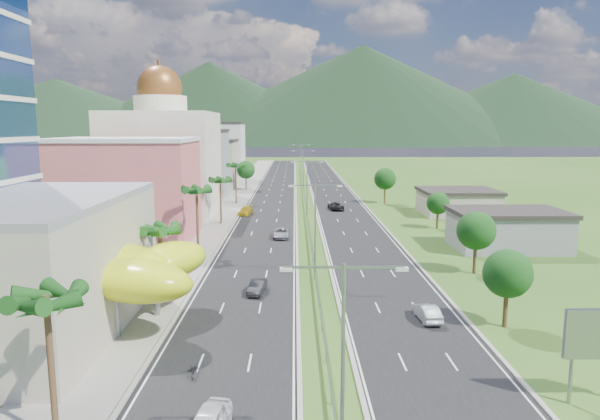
{
  "coord_description": "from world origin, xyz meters",
  "views": [
    {
      "loc": [
        -2.32,
        -49.31,
        17.36
      ],
      "look_at": [
        -1.66,
        16.32,
        7.0
      ],
      "focal_mm": 32.0,
      "sensor_mm": 36.0,
      "label": 1
    }
  ],
  "objects": [
    {
      "name": "streetlight_median_a",
      "position": [
        0.0,
        -25.0,
        6.75
      ],
      "size": [
        6.04,
        0.25,
        11.0
      ],
      "color": "gray",
      "rests_on": "ground"
    },
    {
      "name": "car_yellow_far_left",
      "position": [
        -11.97,
        54.53,
        0.82
      ],
      "size": [
        2.87,
        5.64,
        1.57
      ],
      "primitive_type": "imported",
      "rotation": [
        0.0,
        0.0,
        -0.13
      ],
      "color": "gold",
      "rests_on": "road_left"
    },
    {
      "name": "leafy_tree_rb",
      "position": [
        19.0,
        12.0,
        5.18
      ],
      "size": [
        4.55,
        4.55,
        7.47
      ],
      "color": "#47301C",
      "rests_on": "ground"
    },
    {
      "name": "palm_tree_e",
      "position": [
        -15.5,
        70.0,
        8.31
      ],
      "size": [
        3.6,
        3.6,
        9.4
      ],
      "color": "#47301C",
      "rests_on": "ground"
    },
    {
      "name": "palm_tree_b",
      "position": [
        -15.5,
        2.0,
        7.06
      ],
      "size": [
        3.6,
        3.6,
        8.1
      ],
      "color": "#47301C",
      "rests_on": "ground"
    },
    {
      "name": "midrise_white",
      "position": [
        -27.0,
        125.0,
        9.0
      ],
      "size": [
        16.0,
        15.0,
        18.0
      ],
      "primitive_type": "cube",
      "color": "silver",
      "rests_on": "ground"
    },
    {
      "name": "leafy_tree_lfar",
      "position": [
        -15.5,
        95.0,
        5.58
      ],
      "size": [
        4.9,
        4.9,
        8.05
      ],
      "color": "#47301C",
      "rests_on": "ground"
    },
    {
      "name": "leafy_tree_ra",
      "position": [
        16.0,
        -5.0,
        4.78
      ],
      "size": [
        4.2,
        4.2,
        6.9
      ],
      "color": "#47301C",
      "rests_on": "ground"
    },
    {
      "name": "midrise_beige",
      "position": [
        -27.0,
        102.0,
        6.5
      ],
      "size": [
        16.0,
        15.0,
        13.0
      ],
      "primitive_type": "cube",
      "color": "#B1A791",
      "rests_on": "ground"
    },
    {
      "name": "shed_far",
      "position": [
        30.0,
        55.0,
        2.2
      ],
      "size": [
        14.0,
        12.0,
        4.4
      ],
      "primitive_type": "cube",
      "color": "#B1A791",
      "rests_on": "ground"
    },
    {
      "name": "road_right",
      "position": [
        7.5,
        90.0,
        0.02
      ],
      "size": [
        11.0,
        260.0,
        0.04
      ],
      "primitive_type": "cube",
      "color": "black",
      "rests_on": "ground"
    },
    {
      "name": "shed_near",
      "position": [
        28.0,
        25.0,
        2.5
      ],
      "size": [
        15.0,
        10.0,
        5.0
      ],
      "primitive_type": "cube",
      "color": "gray",
      "rests_on": "ground"
    },
    {
      "name": "domed_building",
      "position": [
        -28.0,
        55.0,
        11.35
      ],
      "size": [
        20.0,
        20.0,
        28.7
      ],
      "color": "beige",
      "rests_on": "ground"
    },
    {
      "name": "pink_shophouse",
      "position": [
        -28.0,
        32.0,
        7.5
      ],
      "size": [
        20.0,
        15.0,
        15.0
      ],
      "primitive_type": "cube",
      "color": "#D85866",
      "rests_on": "ground"
    },
    {
      "name": "median_guardrail",
      "position": [
        0.0,
        71.99,
        0.62
      ],
      "size": [
        0.1,
        216.06,
        0.76
      ],
      "color": "gray",
      "rests_on": "ground"
    },
    {
      "name": "car_dark_left",
      "position": [
        -6.26,
        4.6,
        0.72
      ],
      "size": [
        1.98,
        4.28,
        1.36
      ],
      "primitive_type": "imported",
      "rotation": [
        0.0,
        0.0,
        -0.13
      ],
      "color": "black",
      "rests_on": "road_left"
    },
    {
      "name": "leafy_tree_rd",
      "position": [
        18.0,
        70.0,
        5.58
      ],
      "size": [
        4.9,
        4.9,
        8.05
      ],
      "color": "#47301C",
      "rests_on": "ground"
    },
    {
      "name": "car_dark_far_right",
      "position": [
        6.23,
        60.87,
        0.84
      ],
      "size": [
        3.36,
        6.02,
        1.59
      ],
      "primitive_type": "imported",
      "rotation": [
        0.0,
        0.0,
        3.27
      ],
      "color": "black",
      "rests_on": "road_right"
    },
    {
      "name": "streetlight_median_d",
      "position": [
        0.0,
        95.0,
        6.75
      ],
      "size": [
        6.04,
        0.25,
        11.0
      ],
      "color": "gray",
      "rests_on": "ground"
    },
    {
      "name": "car_silver_mid_left",
      "position": [
        -4.51,
        32.62,
        0.77
      ],
      "size": [
        2.53,
        5.32,
        1.47
      ],
      "primitive_type": "imported",
      "rotation": [
        0.0,
        0.0,
        0.02
      ],
      "color": "#95979C",
      "rests_on": "road_left"
    },
    {
      "name": "streetlight_median_c",
      "position": [
        0.0,
        50.0,
        6.75
      ],
      "size": [
        6.04,
        0.25,
        11.0
      ],
      "color": "gray",
      "rests_on": "ground"
    },
    {
      "name": "lime_canopy",
      "position": [
        -20.0,
        -4.0,
        4.99
      ],
      "size": [
        18.0,
        15.0,
        7.4
      ],
      "color": "#CEE116",
      "rests_on": "ground"
    },
    {
      "name": "palm_tree_a",
      "position": [
        -15.5,
        -22.0,
        8.02
      ],
      "size": [
        3.6,
        3.6,
        9.1
      ],
      "color": "#47301C",
      "rests_on": "ground"
    },
    {
      "name": "sidewalk_left",
      "position": [
        -17.0,
        90.0,
        0.06
      ],
      "size": [
        7.0,
        260.0,
        0.12
      ],
      "primitive_type": "cube",
      "color": "gray",
      "rests_on": "ground"
    },
    {
      "name": "mountain_ridge",
      "position": [
        60.0,
        450.0,
        0.0
      ],
      "size": [
        860.0,
        140.0,
        90.0
      ],
      "primitive_type": null,
      "color": "black",
      "rests_on": "ground"
    },
    {
      "name": "streetlight_median_b",
      "position": [
        0.0,
        10.0,
        6.75
      ],
      "size": [
        6.04,
        0.25,
        11.0
      ],
      "color": "gray",
      "rests_on": "ground"
    },
    {
      "name": "motorcycle",
      "position": [
        -9.35,
        -13.98,
        0.67
      ],
      "size": [
        0.62,
        1.97,
        1.25
      ],
      "primitive_type": "imported",
      "rotation": [
        0.0,
        0.0,
        -0.01
      ],
      "color": "black",
      "rests_on": "road_left"
    },
    {
      "name": "palm_tree_d",
      "position": [
        -15.5,
        45.0,
        7.54
      ],
      "size": [
        3.6,
        3.6,
        8.6
      ],
      "color": "#47301C",
      "rests_on": "ground"
    },
    {
      "name": "streetlight_median_e",
      "position": [
        0.0,
        140.0,
        6.75
      ],
      "size": [
        6.04,
        0.25,
        11.0
      ],
      "color": "gray",
      "rests_on": "ground"
    },
    {
      "name": "ground",
      "position": [
        0.0,
        0.0,
        0.0
      ],
      "size": [
        500.0,
        500.0,
        0.0
      ],
      "primitive_type": "plane",
      "color": "#2D5119",
      "rests_on": "ground"
    },
    {
      "name": "palm_tree_c",
      "position": [
        -15.5,
        22.0,
        8.5
      ],
      "size": [
        3.6,
        3.6,
        9.6
      ],
      "color": "#47301C",
      "rests_on": "ground"
    },
    {
      "name": "leafy_tree_rc",
      "position": [
        22.0,
        40.0,
        4.37
      ],
      "size": [
        3.85,
        3.85,
        6.33
      ],
      "color": "#47301C",
      "rests_on": "ground"
    },
    {
      "name": "midrise_grey",
      "position": [
        -27.0,
        80.0,
        8.0
      ],
      "size": [
        16.0,
        15.0,
        16.0
      ],
      "primitive_type": "cube",
      "color": "gray",
      "rests_on": "ground"
    },
    {
      "name": "road_left",
      "position": [
        -7.5,
        90.0,
        0.02
      ],
      "size": [
        11.0,
        260.0,
        0.04
      ],
      "primitive_type": "cube",
      "color": "black",
      "rests_on": "ground"
    },
    {
      "name": "car_silver_right",
      "position": [
        9.59,
        -3.4,
        0.77
      ],
      "size": [
        1.91,
        4.54,
        1.46
      ],
      "primitive_type": "imported",
      "rotation": [
        0.0,
        0.0,
        3.23
      ],
      "color": "#A5A7AD",
      "rests_on": "road_right"
    }
  ]
}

